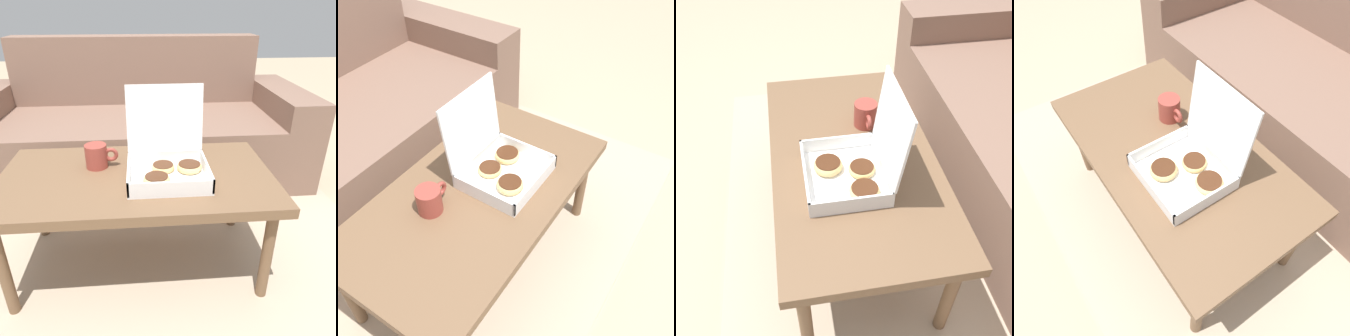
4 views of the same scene
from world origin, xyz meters
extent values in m
plane|color=tan|center=(0.00, 0.00, 0.00)|extent=(12.00, 12.00, 0.00)
cube|color=tan|center=(0.00, 0.30, 0.01)|extent=(2.32, 1.97, 0.01)
cube|color=#7A5B4C|center=(-0.98, 0.79, 0.29)|extent=(0.24, 0.89, 0.58)
cube|color=brown|center=(0.00, -0.13, 0.44)|extent=(1.10, 0.60, 0.04)
cylinder|color=brown|center=(-0.49, -0.37, 0.21)|extent=(0.04, 0.04, 0.42)
cylinder|color=brown|center=(0.49, -0.37, 0.21)|extent=(0.04, 0.04, 0.42)
cylinder|color=brown|center=(-0.49, 0.11, 0.21)|extent=(0.04, 0.04, 0.42)
cylinder|color=brown|center=(0.49, 0.11, 0.21)|extent=(0.04, 0.04, 0.42)
cube|color=white|center=(0.12, -0.19, 0.46)|extent=(0.31, 0.27, 0.01)
cube|color=white|center=(0.12, -0.32, 0.50)|extent=(0.31, 0.01, 0.06)
cube|color=white|center=(0.12, -0.05, 0.50)|extent=(0.31, 0.01, 0.06)
cube|color=white|center=(-0.03, -0.19, 0.50)|extent=(0.01, 0.27, 0.06)
cube|color=white|center=(0.28, -0.19, 0.50)|extent=(0.01, 0.27, 0.06)
cube|color=white|center=(0.12, -0.03, 0.66)|extent=(0.31, 0.04, 0.27)
torus|color=#E5BC75|center=(0.08, -0.23, 0.49)|extent=(0.10, 0.10, 0.04)
cylinder|color=#472614|center=(0.08, -0.23, 0.50)|extent=(0.09, 0.09, 0.02)
torus|color=#E5BC75|center=(0.22, -0.13, 0.48)|extent=(0.10, 0.10, 0.03)
cylinder|color=#472614|center=(0.22, -0.13, 0.49)|extent=(0.09, 0.09, 0.01)
torus|color=#E5BC75|center=(0.11, -0.12, 0.48)|extent=(0.09, 0.09, 0.03)
cylinder|color=#472614|center=(0.11, -0.12, 0.49)|extent=(0.08, 0.08, 0.01)
cylinder|color=#993D33|center=(-0.16, -0.05, 0.51)|extent=(0.09, 0.09, 0.10)
torus|color=#993D33|center=(-0.10, -0.05, 0.52)|extent=(0.06, 0.02, 0.06)
camera|label=1|loc=(0.03, -1.31, 1.08)|focal=35.00mm
camera|label=2|loc=(-0.79, -0.78, 1.54)|focal=42.00mm
camera|label=3|loc=(1.07, -0.35, 1.43)|focal=42.00mm
camera|label=4|loc=(0.71, -0.59, 1.42)|focal=35.00mm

